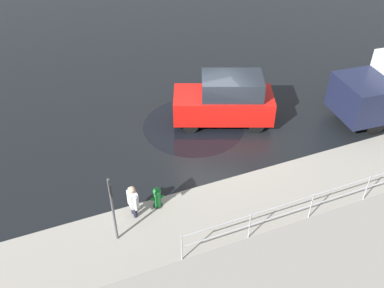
# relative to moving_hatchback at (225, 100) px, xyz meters

# --- Properties ---
(ground_plane) EXTENTS (60.00, 60.00, 0.00)m
(ground_plane) POSITION_rel_moving_hatchback_xyz_m (0.74, 0.60, -1.03)
(ground_plane) COLOR black
(kerb_strip) EXTENTS (24.00, 3.20, 0.04)m
(kerb_strip) POSITION_rel_moving_hatchback_xyz_m (0.74, 4.80, -1.01)
(kerb_strip) COLOR gray
(kerb_strip) RESTS_ON ground
(moving_hatchback) EXTENTS (4.25, 3.04, 2.06)m
(moving_hatchback) POSITION_rel_moving_hatchback_xyz_m (0.00, 0.00, 0.00)
(moving_hatchback) COLOR red
(moving_hatchback) RESTS_ON ground
(fire_hydrant) EXTENTS (0.42, 0.31, 0.80)m
(fire_hydrant) POSITION_rel_moving_hatchback_xyz_m (4.02, 3.52, -0.63)
(fire_hydrant) COLOR #197A2D
(fire_hydrant) RESTS_ON ground
(pedestrian) EXTENTS (0.28, 0.57, 1.22)m
(pedestrian) POSITION_rel_moving_hatchback_xyz_m (4.82, 3.61, -0.34)
(pedestrian) COLOR silver
(pedestrian) RESTS_ON ground
(metal_railing) EXTENTS (8.45, 0.04, 1.05)m
(metal_railing) POSITION_rel_moving_hatchback_xyz_m (-0.16, 5.76, -0.30)
(metal_railing) COLOR #B7BABF
(metal_railing) RESTS_ON ground
(sign_post) EXTENTS (0.07, 0.44, 2.40)m
(sign_post) POSITION_rel_moving_hatchback_xyz_m (5.55, 4.33, 0.55)
(sign_post) COLOR #4C4C51
(sign_post) RESTS_ON ground
(puddle_patch) EXTENTS (4.08, 4.08, 0.01)m
(puddle_patch) POSITION_rel_moving_hatchback_xyz_m (1.28, -0.20, -1.02)
(puddle_patch) COLOR black
(puddle_patch) RESTS_ON ground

